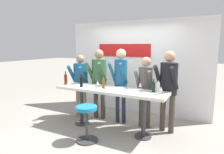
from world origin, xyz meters
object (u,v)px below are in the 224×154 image
(tasting_table, at_px, (110,95))
(wine_bottle_4, at_px, (103,82))
(wine_bottle_1, at_px, (66,79))
(wine_glass_2, at_px, (140,85))
(wine_glass_0, at_px, (161,89))
(person_center_left, at_px, (121,77))
(wine_glass_1, at_px, (98,83))
(person_center_right, at_px, (168,83))
(person_left, at_px, (99,76))
(wine_bottle_0, at_px, (158,87))
(person_center, at_px, (145,84))
(bar_stool, at_px, (87,118))
(wine_bottle_2, at_px, (81,81))
(wine_bottle_3, at_px, (154,86))
(person_far_left, at_px, (81,79))

(tasting_table, bearing_deg, wine_bottle_4, -177.26)
(wine_bottle_1, xyz_separation_m, wine_glass_2, (1.84, 0.21, -0.02))
(tasting_table, xyz_separation_m, wine_bottle_4, (-0.16, -0.01, 0.26))
(wine_bottle_1, relative_size, wine_glass_0, 1.81)
(person_center_left, bearing_deg, tasting_table, -93.15)
(wine_glass_1, bearing_deg, tasting_table, 24.86)
(wine_glass_0, bearing_deg, person_center_right, 88.42)
(person_left, distance_m, wine_bottle_1, 0.84)
(wine_bottle_0, xyz_separation_m, wine_glass_0, (0.11, -0.23, 0.00))
(person_center, bearing_deg, wine_glass_1, -147.26)
(bar_stool, bearing_deg, wine_glass_2, 45.31)
(wine_bottle_2, bearing_deg, person_center_left, 41.39)
(wine_bottle_1, bearing_deg, wine_bottle_4, 3.38)
(person_center_left, bearing_deg, person_left, 175.38)
(person_left, relative_size, wine_bottle_3, 6.66)
(person_center, bearing_deg, wine_bottle_2, -157.01)
(tasting_table, relative_size, wine_glass_1, 14.30)
(tasting_table, relative_size, wine_bottle_3, 9.35)
(wine_bottle_4, bearing_deg, wine_bottle_1, -176.62)
(tasting_table, bearing_deg, wine_bottle_0, 8.29)
(person_center_left, distance_m, person_center_right, 1.13)
(wine_bottle_0, height_order, wine_glass_0, wine_bottle_0)
(wine_bottle_3, bearing_deg, tasting_table, -170.35)
(tasting_table, bearing_deg, person_far_left, 157.45)
(wine_bottle_1, bearing_deg, wine_glass_2, 6.38)
(tasting_table, distance_m, bar_stool, 0.78)
(tasting_table, xyz_separation_m, person_center, (0.63, 0.53, 0.21))
(bar_stool, relative_size, person_center, 0.44)
(bar_stool, bearing_deg, wine_bottle_4, 90.32)
(wine_bottle_4, bearing_deg, bar_stool, -89.68)
(person_center, xyz_separation_m, wine_bottle_2, (-1.32, -0.66, 0.06))
(tasting_table, bearing_deg, wine_bottle_1, -176.70)
(person_far_left, relative_size, wine_bottle_1, 5.17)
(person_far_left, height_order, person_left, person_left)
(wine_bottle_4, xyz_separation_m, wine_glass_2, (0.81, 0.14, -0.01))
(wine_bottle_0, xyz_separation_m, wine_bottle_3, (-0.10, 0.01, 0.00))
(person_center_left, height_order, wine_glass_2, person_center_left)
(person_center, height_order, wine_glass_1, person_center)
(person_center_left, height_order, person_center, person_center_left)
(wine_glass_2, bearing_deg, wine_glass_0, -23.59)
(person_center, relative_size, wine_glass_2, 9.30)
(person_center, height_order, wine_bottle_1, person_center)
(tasting_table, bearing_deg, wine_bottle_2, -169.59)
(wine_bottle_4, bearing_deg, person_center, 34.20)
(person_far_left, height_order, person_center_left, person_center_left)
(wine_bottle_1, xyz_separation_m, wine_bottle_4, (1.03, 0.06, -0.02))
(wine_bottle_3, relative_size, wine_bottle_4, 0.93)
(person_center, xyz_separation_m, wine_glass_1, (-0.88, -0.65, 0.05))
(wine_bottle_3, bearing_deg, person_left, 165.90)
(wine_bottle_2, bearing_deg, bar_stool, -46.53)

